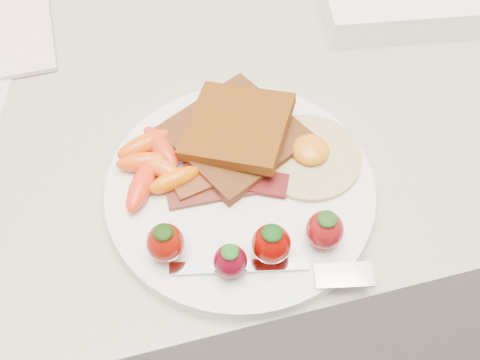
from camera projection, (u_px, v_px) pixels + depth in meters
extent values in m
cube|color=gray|center=(207.00, 259.00, 1.07)|extent=(2.00, 0.60, 0.90)
cylinder|color=silver|center=(240.00, 191.00, 0.61)|extent=(0.27, 0.27, 0.02)
cube|color=#3E1E0D|center=(235.00, 136.00, 0.63)|extent=(0.16, 0.16, 0.01)
cube|color=#431B09|center=(237.00, 126.00, 0.61)|extent=(0.14, 0.14, 0.02)
cylinder|color=beige|center=(309.00, 157.00, 0.62)|extent=(0.14, 0.14, 0.01)
ellipsoid|color=orange|center=(310.00, 150.00, 0.61)|extent=(0.05, 0.05, 0.02)
cube|color=#40140E|center=(221.00, 189.00, 0.59)|extent=(0.11, 0.03, 0.00)
cube|color=#510B10|center=(234.00, 178.00, 0.60)|extent=(0.11, 0.07, 0.00)
cube|color=#4A1603|center=(224.00, 170.00, 0.60)|extent=(0.11, 0.05, 0.00)
ellipsoid|color=#E1440D|center=(144.00, 162.00, 0.60)|extent=(0.06, 0.03, 0.02)
ellipsoid|color=#DB5D18|center=(162.00, 169.00, 0.60)|extent=(0.05, 0.05, 0.02)
ellipsoid|color=red|center=(141.00, 186.00, 0.59)|extent=(0.05, 0.06, 0.02)
ellipsoid|color=red|center=(161.00, 147.00, 0.61)|extent=(0.04, 0.07, 0.02)
ellipsoid|color=#D1460B|center=(144.00, 144.00, 0.62)|extent=(0.06, 0.04, 0.02)
ellipsoid|color=#DC5E00|center=(175.00, 180.00, 0.59)|extent=(0.06, 0.03, 0.02)
ellipsoid|color=#760C03|center=(165.00, 243.00, 0.54)|extent=(0.03, 0.03, 0.04)
ellipsoid|color=black|center=(163.00, 232.00, 0.52)|extent=(0.02, 0.02, 0.01)
ellipsoid|color=#530312|center=(230.00, 261.00, 0.53)|extent=(0.03, 0.03, 0.03)
ellipsoid|color=#145014|center=(230.00, 252.00, 0.52)|extent=(0.02, 0.02, 0.01)
ellipsoid|color=#6F0300|center=(271.00, 244.00, 0.54)|extent=(0.04, 0.04, 0.04)
ellipsoid|color=#0A3309|center=(272.00, 233.00, 0.52)|extent=(0.02, 0.02, 0.01)
ellipsoid|color=maroon|center=(325.00, 230.00, 0.55)|extent=(0.04, 0.04, 0.04)
ellipsoid|color=#18390F|center=(327.00, 219.00, 0.53)|extent=(0.02, 0.02, 0.01)
cube|color=#B0B8CB|center=(239.00, 266.00, 0.55)|extent=(0.13, 0.04, 0.00)
cube|color=silver|center=(344.00, 275.00, 0.54)|extent=(0.06, 0.03, 0.00)
cube|color=beige|center=(10.00, 34.00, 0.74)|extent=(0.10, 0.15, 0.01)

